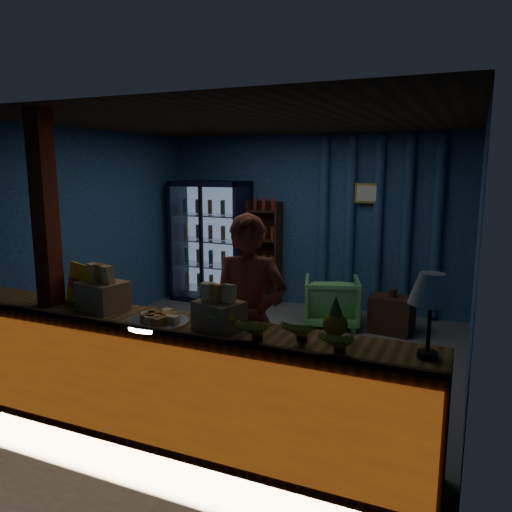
{
  "coord_description": "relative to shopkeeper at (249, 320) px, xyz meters",
  "views": [
    {
      "loc": [
        2.26,
        -5.01,
        2.14
      ],
      "look_at": [
        0.14,
        -0.2,
        1.18
      ],
      "focal_mm": 35.0,
      "sensor_mm": 36.0,
      "label": 1
    }
  ],
  "objects": [
    {
      "name": "ground",
      "position": [
        -0.61,
        1.43,
        -0.88
      ],
      "size": [
        4.6,
        4.6,
        0.0
      ],
      "primitive_type": "plane",
      "color": "#515154",
      "rests_on": "ground"
    },
    {
      "name": "room_walls",
      "position": [
        -0.61,
        1.43,
        0.69
      ],
      "size": [
        4.6,
        4.6,
        4.6
      ],
      "color": "navy",
      "rests_on": "ground"
    },
    {
      "name": "counter",
      "position": [
        -0.61,
        -0.48,
        -0.4
      ],
      "size": [
        4.4,
        0.57,
        0.99
      ],
      "color": "brown",
      "rests_on": "ground"
    },
    {
      "name": "support_post",
      "position": [
        -1.66,
        -0.47,
        0.42
      ],
      "size": [
        0.16,
        0.16,
        2.6
      ],
      "primitive_type": "cube",
      "color": "maroon",
      "rests_on": "ground"
    },
    {
      "name": "beverage_cooler",
      "position": [
        -2.16,
        3.35,
        0.05
      ],
      "size": [
        1.2,
        0.62,
        1.9
      ],
      "color": "black",
      "rests_on": "ground"
    },
    {
      "name": "bottle_shelf",
      "position": [
        -1.31,
        3.49,
        -0.09
      ],
      "size": [
        0.5,
        0.28,
        1.6
      ],
      "color": "#371D11",
      "rests_on": "ground"
    },
    {
      "name": "curtain_folds",
      "position": [
        0.39,
        3.57,
        0.42
      ],
      "size": [
        1.74,
        0.14,
        2.5
      ],
      "color": "navy",
      "rests_on": "room_walls"
    },
    {
      "name": "framed_picture",
      "position": [
        0.24,
        3.52,
        0.87
      ],
      "size": [
        0.36,
        0.04,
        0.28
      ],
      "color": "gold",
      "rests_on": "room_walls"
    },
    {
      "name": "shopkeeper",
      "position": [
        0.0,
        0.0,
        0.0
      ],
      "size": [
        0.72,
        0.56,
        1.76
      ],
      "primitive_type": "imported",
      "rotation": [
        0.0,
        0.0,
        0.24
      ],
      "color": "#993A29",
      "rests_on": "ground"
    },
    {
      "name": "green_chair",
      "position": [
        -0.04,
        2.77,
        -0.55
      ],
      "size": [
        0.9,
        0.91,
        0.67
      ],
      "primitive_type": "imported",
      "rotation": [
        0.0,
        0.0,
        3.44
      ],
      "color": "#51A353",
      "rests_on": "ground"
    },
    {
      "name": "side_table",
      "position": [
        0.75,
        2.8,
        -0.64
      ],
      "size": [
        0.57,
        0.45,
        0.57
      ],
      "color": "#371D11",
      "rests_on": "ground"
    },
    {
      "name": "yellow_sign",
      "position": [
        -1.43,
        -0.37,
        0.25
      ],
      "size": [
        0.44,
        0.25,
        0.35
      ],
      "color": "yellow",
      "rests_on": "counter"
    },
    {
      "name": "snack_box_left",
      "position": [
        -1.15,
        -0.41,
        0.21
      ],
      "size": [
        0.41,
        0.36,
        0.39
      ],
      "color": "#A4724F",
      "rests_on": "counter"
    },
    {
      "name": "snack_box_centre",
      "position": [
        -0.02,
        -0.47,
        0.19
      ],
      "size": [
        0.39,
        0.35,
        0.34
      ],
      "color": "#A4724F",
      "rests_on": "counter"
    },
    {
      "name": "pastry_tray",
      "position": [
        -0.51,
        -0.56,
        0.1
      ],
      "size": [
        0.48,
        0.48,
        0.08
      ],
      "color": "silver",
      "rests_on": "counter"
    },
    {
      "name": "banana_bunches",
      "position": [
        0.48,
        -0.57,
        0.16
      ],
      "size": [
        1.13,
        0.31,
        0.18
      ],
      "color": "gold",
      "rests_on": "counter"
    },
    {
      "name": "table_lamp",
      "position": [
        1.44,
        -0.45,
        0.49
      ],
      "size": [
        0.28,
        0.28,
        0.54
      ],
      "color": "black",
      "rests_on": "counter"
    },
    {
      "name": "pineapple",
      "position": [
        0.81,
        -0.32,
        0.19
      ],
      "size": [
        0.17,
        0.17,
        0.3
      ],
      "color": "olive",
      "rests_on": "counter"
    }
  ]
}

